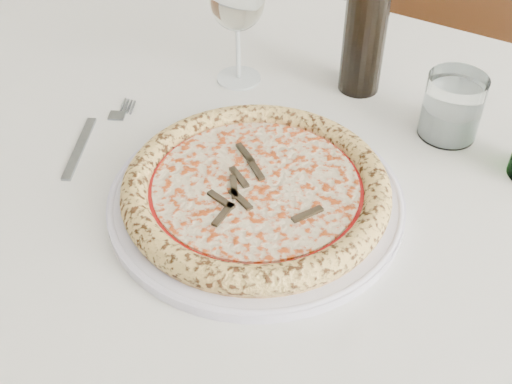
% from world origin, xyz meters
% --- Properties ---
extents(dining_table, '(1.65, 1.04, 0.76)m').
position_xyz_m(dining_table, '(-0.11, 0.20, 0.68)').
color(dining_table, '#552915').
rests_on(dining_table, floor).
extents(chair_far, '(0.40, 0.40, 0.93)m').
position_xyz_m(chair_far, '(-0.09, 0.96, 0.53)').
color(chair_far, '#552915').
rests_on(chair_far, floor).
extents(plate, '(0.36, 0.36, 0.02)m').
position_xyz_m(plate, '(-0.11, 0.10, 0.76)').
color(plate, white).
rests_on(plate, dining_table).
extents(pizza, '(0.33, 0.33, 0.03)m').
position_xyz_m(pizza, '(-0.11, 0.10, 0.78)').
color(pizza, '#ECBB6F').
rests_on(pizza, plate).
extents(fork, '(0.06, 0.19, 0.00)m').
position_xyz_m(fork, '(-0.38, 0.11, 0.76)').
color(fork, gray).
rests_on(fork, dining_table).
extents(wine_glass, '(0.08, 0.08, 0.18)m').
position_xyz_m(wine_glass, '(-0.27, 0.34, 0.88)').
color(wine_glass, silver).
rests_on(wine_glass, dining_table).
extents(tumbler, '(0.08, 0.08, 0.09)m').
position_xyz_m(tumbler, '(0.06, 0.35, 0.79)').
color(tumbler, white).
rests_on(tumbler, dining_table).
extents(wine_bottle, '(0.06, 0.06, 0.26)m').
position_xyz_m(wine_bottle, '(-0.09, 0.40, 0.86)').
color(wine_bottle, black).
rests_on(wine_bottle, dining_table).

